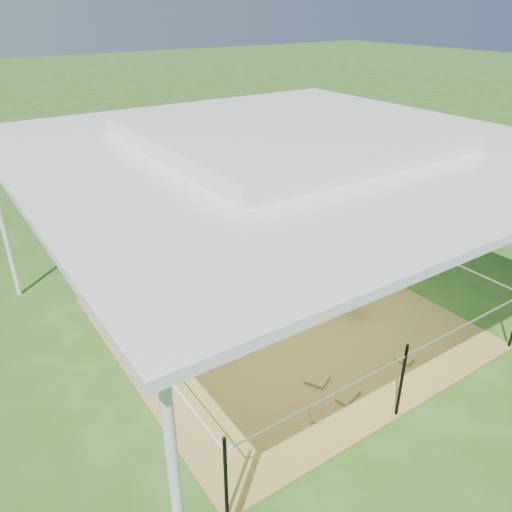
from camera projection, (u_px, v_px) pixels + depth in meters
ground at (279, 322)px, 7.36m from camera, size 90.00×90.00×0.00m
hay_patch at (279, 322)px, 7.35m from camera, size 4.60×4.60×0.03m
canopy_tent at (283, 141)px, 6.14m from camera, size 6.30×6.30×2.90m
rope_fence at (280, 285)px, 7.07m from camera, size 4.54×4.54×1.00m
straw_bale at (178, 331)px, 6.75m from camera, size 1.02×0.63×0.42m
dark_cloth at (177, 317)px, 6.65m from camera, size 1.09×0.69×0.05m
woman at (181, 279)px, 6.45m from camera, size 0.34×0.46×1.14m
green_bottle at (155, 369)px, 6.18m from camera, size 0.09×0.09×0.26m
pony at (302, 277)px, 7.70m from camera, size 1.03×0.63×0.81m
pink_hat at (303, 250)px, 7.49m from camera, size 0.25×0.25×0.12m
foal at (355, 301)px, 7.36m from camera, size 0.92×0.55×0.50m
trash_barrel at (261, 157)px, 13.54m from camera, size 0.66×0.66×0.96m
picnic_table_near at (179, 152)px, 14.32m from camera, size 2.26×1.93×0.79m
picnic_table_far at (235, 128)px, 17.07m from camera, size 2.12×1.71×0.79m
distant_person at (185, 157)px, 13.48m from camera, size 0.60×0.54×1.00m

